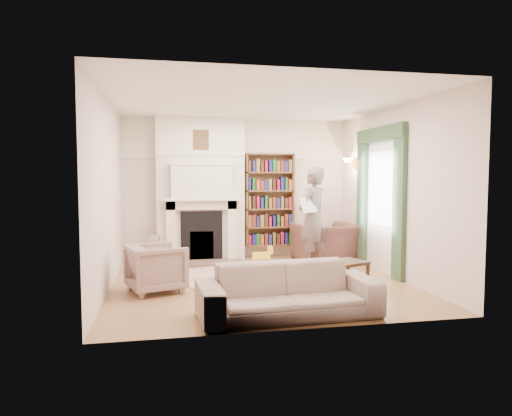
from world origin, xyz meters
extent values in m
plane|color=brown|center=(0.00, 0.00, 0.00)|extent=(4.50, 4.50, 0.00)
plane|color=white|center=(0.00, 0.00, 2.80)|extent=(4.50, 4.50, 0.00)
plane|color=beige|center=(0.00, 2.25, 1.40)|extent=(4.50, 0.00, 4.50)
plane|color=beige|center=(0.00, -2.25, 1.40)|extent=(4.50, 0.00, 4.50)
plane|color=beige|center=(-2.25, 0.00, 1.40)|extent=(0.00, 4.50, 4.50)
plane|color=beige|center=(2.25, 0.00, 1.40)|extent=(0.00, 4.50, 4.50)
cube|color=beige|center=(-0.75, 2.08, 1.40)|extent=(1.70, 0.35, 2.80)
cube|color=silver|center=(-0.75, 1.79, 1.22)|extent=(1.47, 0.24, 0.05)
cube|color=black|center=(-0.75, 1.88, 0.50)|extent=(0.80, 0.06, 0.96)
cube|color=silver|center=(-0.75, 1.81, 1.55)|extent=(1.15, 0.18, 0.62)
cube|color=brown|center=(0.65, 2.12, 1.18)|extent=(1.00, 0.24, 1.85)
cube|color=silver|center=(2.23, 0.40, 1.45)|extent=(0.02, 0.90, 1.30)
cube|color=#2B4029|center=(2.20, -0.30, 1.20)|extent=(0.07, 0.32, 2.40)
cube|color=#2B4029|center=(2.20, 1.10, 1.20)|extent=(0.07, 0.32, 2.40)
cube|color=#2B4029|center=(2.19, 0.40, 2.38)|extent=(0.09, 1.70, 0.24)
cube|color=beige|center=(-0.04, 0.54, 0.01)|extent=(2.87, 2.50, 0.01)
imported|color=#432724|center=(1.62, 1.51, 0.36)|extent=(1.21, 1.08, 0.72)
imported|color=#AA998C|center=(-1.57, -0.28, 0.34)|extent=(0.95, 0.94, 0.69)
imported|color=#B3A894|center=(-0.01, -1.79, 0.31)|extent=(2.17, 0.96, 0.62)
imported|color=#5F4E4C|center=(1.17, 0.91, 0.91)|extent=(0.79, 0.75, 1.83)
cube|color=silver|center=(1.02, 0.71, 1.16)|extent=(0.38, 0.33, 0.27)
cylinder|color=#B8BAC0|center=(-1.66, 1.90, 0.28)|extent=(0.29, 0.29, 0.55)
cube|color=#CFD54B|center=(-0.29, -0.01, 0.03)|extent=(0.37, 0.37, 0.03)
cube|color=#AF1414|center=(-0.72, -0.06, 0.04)|extent=(0.34, 0.26, 0.05)
cube|color=red|center=(0.40, -0.53, 0.02)|extent=(0.26, 0.21, 0.02)
cube|color=red|center=(0.26, -0.10, 0.02)|extent=(0.30, 0.27, 0.02)
camera|label=1|loc=(-1.42, -6.91, 1.67)|focal=32.00mm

